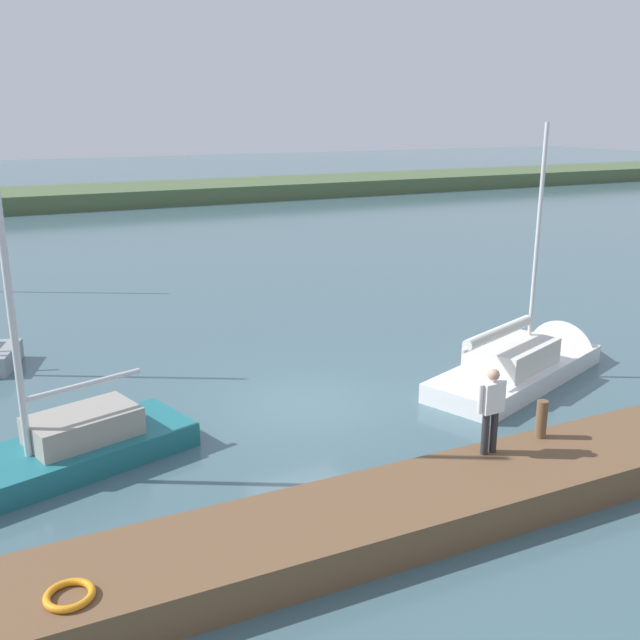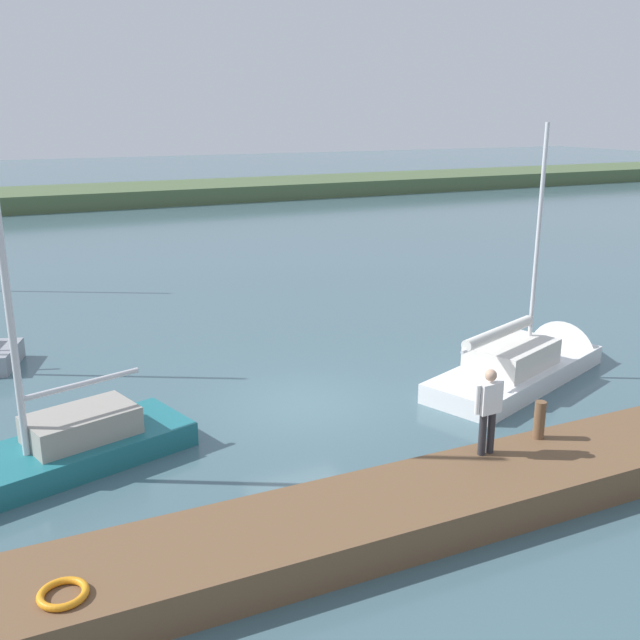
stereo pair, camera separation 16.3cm
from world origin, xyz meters
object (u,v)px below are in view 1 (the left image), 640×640
Objects in this scene: mooring_post_near at (541,419)px; life_ring_buoy at (69,595)px; person_on_dock at (491,405)px; sailboat_inner_slip at (539,362)px.

life_ring_buoy is at bearing 7.19° from mooring_post_near.
sailboat_inner_slip is at bearing -52.79° from person_on_dock.
life_ring_buoy is 13.76m from sailboat_inner_slip.
mooring_post_near is at bearing -172.81° from life_ring_buoy.
sailboat_inner_slip is 4.52× the size of person_on_dock.
life_ring_buoy is 0.40× the size of person_on_dock.
mooring_post_near is at bearing -153.24° from sailboat_inner_slip.
person_on_dock is at bearing 4.53° from mooring_post_near.
sailboat_inner_slip reaches higher than mooring_post_near.
life_ring_buoy is (8.80, 1.11, -0.32)m from mooring_post_near.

